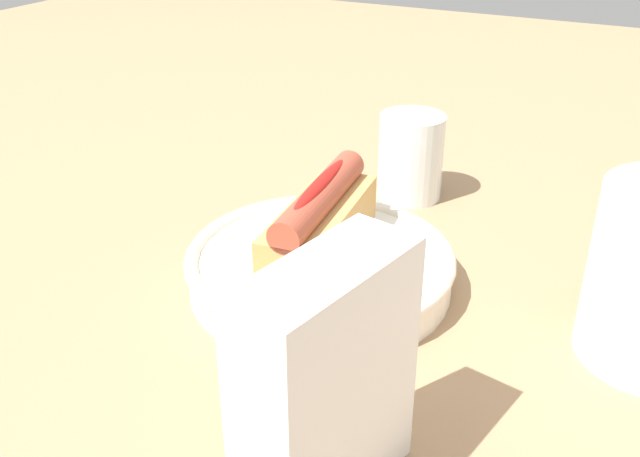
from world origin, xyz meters
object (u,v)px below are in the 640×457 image
Objects in this scene: water_glass at (410,161)px; hotdog_front at (320,220)px; serving_bowl at (320,266)px; napkin_box at (327,387)px.

hotdog_front is at bearing -0.97° from water_glass.
serving_bowl is 0.23m from napkin_box.
water_glass reaches higher than serving_bowl.
hotdog_front is 0.21m from water_glass.
hotdog_front is 1.72× the size of water_glass.
napkin_box is at bearing 27.70° from serving_bowl.
napkin_box reaches higher than water_glass.
serving_bowl is at bearing -0.97° from water_glass.
water_glass is at bearing -153.76° from napkin_box.
hotdog_front reaches higher than serving_bowl.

